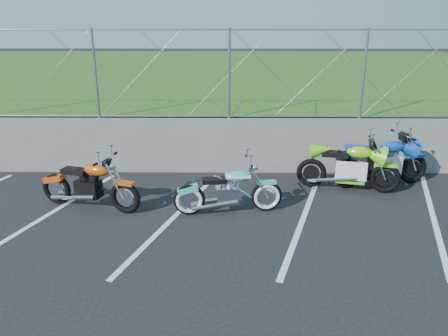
{
  "coord_description": "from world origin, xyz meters",
  "views": [
    {
      "loc": [
        0.98,
        -6.39,
        3.54
      ],
      "look_at": [
        0.9,
        1.3,
        0.85
      ],
      "focal_mm": 35.0,
      "sensor_mm": 36.0,
      "label": 1
    }
  ],
  "objects_px": {
    "cruiser_turquoise": "(230,192)",
    "naked_orange": "(91,186)",
    "sportbike_green": "(350,168)",
    "sportbike_blue": "(383,164)"
  },
  "relations": [
    {
      "from": "cruiser_turquoise",
      "to": "naked_orange",
      "type": "relative_size",
      "value": 0.99
    },
    {
      "from": "sportbike_green",
      "to": "sportbike_blue",
      "type": "height_order",
      "value": "sportbike_blue"
    },
    {
      "from": "cruiser_turquoise",
      "to": "sportbike_green",
      "type": "distance_m",
      "value": 2.8
    },
    {
      "from": "sportbike_green",
      "to": "sportbike_blue",
      "type": "relative_size",
      "value": 0.98
    },
    {
      "from": "cruiser_turquoise",
      "to": "sportbike_blue",
      "type": "bearing_deg",
      "value": 16.13
    },
    {
      "from": "sportbike_green",
      "to": "cruiser_turquoise",
      "type": "bearing_deg",
      "value": -142.61
    },
    {
      "from": "cruiser_turquoise",
      "to": "sportbike_blue",
      "type": "height_order",
      "value": "sportbike_blue"
    },
    {
      "from": "naked_orange",
      "to": "sportbike_blue",
      "type": "xyz_separation_m",
      "value": [
        5.99,
        1.28,
        0.04
      ]
    },
    {
      "from": "sportbike_green",
      "to": "sportbike_blue",
      "type": "bearing_deg",
      "value": 31.29
    },
    {
      "from": "naked_orange",
      "to": "sportbike_green",
      "type": "relative_size",
      "value": 0.98
    }
  ]
}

